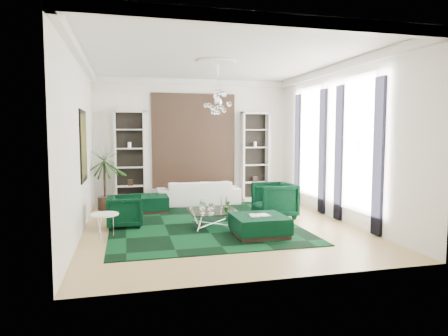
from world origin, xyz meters
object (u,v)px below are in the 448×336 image
object	(u,v)px
ottoman_side	(149,204)
palm	(104,170)
side_table	(105,227)
ottoman_front	(259,226)
sofa	(198,193)
armchair_right	(274,200)
armchair_left	(125,211)
coffee_table	(213,219)

from	to	relation	value
ottoman_side	palm	world-z (taller)	palm
side_table	palm	size ratio (longest dim) A/B	0.25
ottoman_front	ottoman_side	bearing A→B (deg)	123.64
sofa	armchair_right	world-z (taller)	armchair_right
sofa	side_table	world-z (taller)	sofa
sofa	armchair_right	distance (m)	2.78
armchair_left	ottoman_front	world-z (taller)	armchair_left
sofa	ottoman_side	distance (m)	1.73
armchair_left	ottoman_side	bearing A→B (deg)	-20.83
armchair_left	side_table	size ratio (longest dim) A/B	1.44
side_table	palm	distance (m)	3.46
ottoman_front	palm	distance (m)	5.04
armchair_right	palm	size ratio (longest dim) A/B	0.44
sofa	ottoman_front	xyz separation A→B (m)	(0.58, -3.96, -0.14)
sofa	ottoman_side	world-z (taller)	sofa
sofa	side_table	bearing A→B (deg)	54.75
armchair_right	side_table	size ratio (longest dim) A/B	1.77
sofa	coffee_table	size ratio (longest dim) A/B	2.22
armchair_right	sofa	bearing A→B (deg)	-146.37
sofa	palm	world-z (taller)	palm
palm	ottoman_side	bearing A→B (deg)	-27.34
armchair_right	coffee_table	distance (m)	1.85
coffee_table	ottoman_front	bearing A→B (deg)	-53.69
sofa	armchair_right	size ratio (longest dim) A/B	2.49
armchair_left	armchair_right	distance (m)	3.68
sofa	palm	bearing A→B (deg)	4.83
ottoman_side	side_table	bearing A→B (deg)	-110.39
armchair_right	ottoman_front	xyz separation A→B (m)	(-0.96, -1.65, -0.23)
armchair_left	ottoman_front	size ratio (longest dim) A/B	0.74
ottoman_side	side_table	size ratio (longest dim) A/B	1.81
palm	sofa	bearing A→B (deg)	4.83
armchair_right	coffee_table	xyz separation A→B (m)	(-1.73, -0.61, -0.26)
sofa	palm	xyz separation A→B (m)	(-2.68, -0.23, 0.76)
side_table	ottoman_front	bearing A→B (deg)	-7.14
coffee_table	side_table	distance (m)	2.43
armchair_left	coffee_table	world-z (taller)	armchair_left
armchair_left	armchair_right	bearing A→B (deg)	-87.48
sofa	armchair_left	size ratio (longest dim) A/B	3.06
coffee_table	side_table	bearing A→B (deg)	-164.44
armchair_left	coffee_table	bearing A→B (deg)	-102.88
armchair_left	side_table	distance (m)	1.17
sofa	ottoman_side	xyz separation A→B (m)	(-1.51, -0.83, -0.13)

